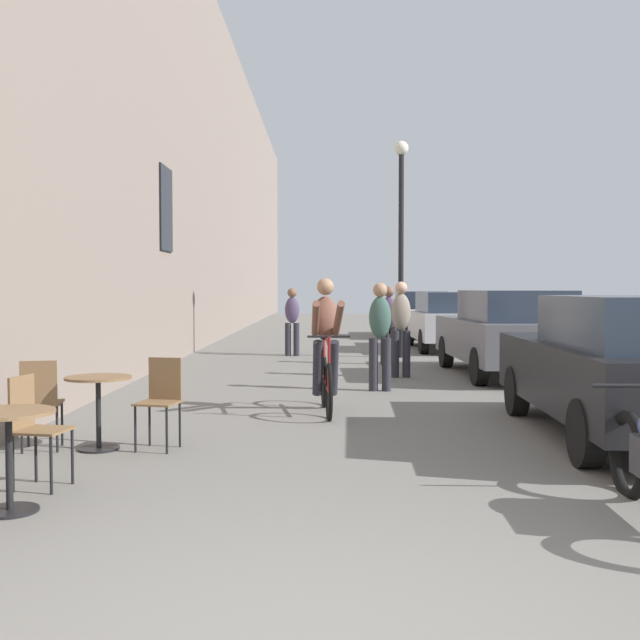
{
  "coord_description": "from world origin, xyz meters",
  "views": [
    {
      "loc": [
        0.06,
        -3.17,
        1.58
      ],
      "look_at": [
        -0.07,
        13.1,
        0.9
      ],
      "focal_mm": 42.89,
      "sensor_mm": 36.0,
      "label": 1
    }
  ],
  "objects": [
    {
      "name": "cafe_chair_mid_toward_wall",
      "position": [
        -1.57,
        4.3,
        0.52
      ],
      "size": [
        0.45,
        0.45,
        0.89
      ],
      "color": "black",
      "rests_on": "ground_plane"
    },
    {
      "name": "building_facade_left",
      "position": [
        -3.45,
        14.0,
        5.07
      ],
      "size": [
        0.54,
        68.0,
        10.14
      ],
      "color": "gray",
      "rests_on": "ground_plane"
    },
    {
      "name": "cafe_chair_near_toward_wall",
      "position": [
        -2.25,
        2.8,
        0.52
      ],
      "size": [
        0.44,
        0.44,
        0.89
      ],
      "color": "black",
      "rests_on": "ground_plane"
    },
    {
      "name": "parked_car_third",
      "position": [
        3.17,
        16.42,
        0.77
      ],
      "size": [
        1.82,
        4.2,
        1.48
      ],
      "color": "#B7B7BC",
      "rests_on": "ground_plane"
    },
    {
      "name": "pedestrian_near",
      "position": [
        0.89,
        8.53,
        0.94
      ],
      "size": [
        0.35,
        0.26,
        1.67
      ],
      "color": "#26262D",
      "rests_on": "ground_plane"
    },
    {
      "name": "street_lamp",
      "position": [
        1.76,
        14.19,
        3.11
      ],
      "size": [
        0.32,
        0.32,
        4.9
      ],
      "color": "black",
      "rests_on": "ground_plane"
    },
    {
      "name": "parked_car_fourth",
      "position": [
        3.09,
        21.76,
        0.77
      ],
      "size": [
        1.82,
        4.19,
        1.48
      ],
      "color": "black",
      "rests_on": "ground_plane"
    },
    {
      "name": "pedestrian_furthest",
      "position": [
        -0.74,
        14.63,
        0.89
      ],
      "size": [
        0.36,
        0.27,
        1.59
      ],
      "color": "#26262D",
      "rests_on": "ground_plane"
    },
    {
      "name": "pedestrian_mid",
      "position": [
        1.39,
        10.33,
        0.96
      ],
      "size": [
        0.35,
        0.26,
        1.7
      ],
      "color": "#26262D",
      "rests_on": "ground_plane"
    },
    {
      "name": "pedestrian_far",
      "position": [
        1.36,
        12.62,
        0.91
      ],
      "size": [
        0.38,
        0.3,
        1.62
      ],
      "color": "#26262D",
      "rests_on": "ground_plane"
    },
    {
      "name": "parked_car_nearest",
      "position": [
        3.19,
        4.76,
        0.78
      ],
      "size": [
        1.89,
        4.28,
        1.5
      ],
      "color": "black",
      "rests_on": "ground_plane"
    },
    {
      "name": "cafe_chair_mid_toward_street",
      "position": [
        -2.71,
        4.15,
        0.52
      ],
      "size": [
        0.45,
        0.45,
        0.89
      ],
      "color": "black",
      "rests_on": "ground_plane"
    },
    {
      "name": "cafe_table_near",
      "position": [
        -2.17,
        2.14,
        0.52
      ],
      "size": [
        0.64,
        0.64,
        0.72
      ],
      "color": "black",
      "rests_on": "ground_plane"
    },
    {
      "name": "parked_car_second",
      "position": [
        3.32,
        10.53,
        0.8
      ],
      "size": [
        1.94,
        4.39,
        1.54
      ],
      "color": "#595960",
      "rests_on": "ground_plane"
    },
    {
      "name": "cyclist_on_bicycle",
      "position": [
        0.06,
        6.58,
        0.81
      ],
      "size": [
        0.52,
        1.76,
        1.74
      ],
      "color": "black",
      "rests_on": "ground_plane"
    },
    {
      "name": "cafe_table_mid",
      "position": [
        -2.17,
        4.23,
        0.52
      ],
      "size": [
        0.64,
        0.64,
        0.72
      ],
      "color": "black",
      "rests_on": "ground_plane"
    }
  ]
}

